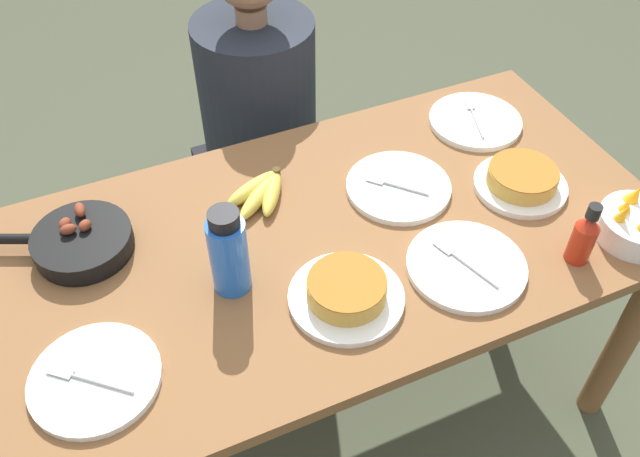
% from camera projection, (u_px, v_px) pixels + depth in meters
% --- Properties ---
extents(ground_plane, '(14.00, 14.00, 0.00)m').
position_uv_depth(ground_plane, '(320.00, 401.00, 2.09)').
color(ground_plane, '#474C38').
extents(dining_table, '(1.63, 0.81, 0.74)m').
position_uv_depth(dining_table, '(320.00, 267.00, 1.64)').
color(dining_table, brown).
rests_on(dining_table, ground_plane).
extents(banana_bunch, '(0.18, 0.16, 0.04)m').
position_uv_depth(banana_bunch, '(261.00, 192.00, 1.64)').
color(banana_bunch, gold).
rests_on(banana_bunch, dining_table).
extents(skillet, '(0.34, 0.22, 0.08)m').
position_uv_depth(skillet, '(81.00, 242.00, 1.52)').
color(skillet, black).
rests_on(skillet, dining_table).
extents(frittata_plate_center, '(0.25, 0.25, 0.06)m').
position_uv_depth(frittata_plate_center, '(346.00, 292.00, 1.42)').
color(frittata_plate_center, white).
rests_on(frittata_plate_center, dining_table).
extents(frittata_plate_side, '(0.23, 0.23, 0.06)m').
position_uv_depth(frittata_plate_side, '(522.00, 180.00, 1.66)').
color(frittata_plate_side, white).
rests_on(frittata_plate_side, dining_table).
extents(empty_plate_near_front, '(0.25, 0.25, 0.02)m').
position_uv_depth(empty_plate_near_front, '(95.00, 379.00, 1.29)').
color(empty_plate_near_front, white).
rests_on(empty_plate_near_front, dining_table).
extents(empty_plate_far_left, '(0.27, 0.27, 0.02)m').
position_uv_depth(empty_plate_far_left, '(466.00, 266.00, 1.49)').
color(empty_plate_far_left, white).
rests_on(empty_plate_far_left, dining_table).
extents(empty_plate_far_right, '(0.26, 0.26, 0.02)m').
position_uv_depth(empty_plate_far_right, '(398.00, 187.00, 1.67)').
color(empty_plate_far_right, white).
rests_on(empty_plate_far_right, dining_table).
extents(empty_plate_mid_edge, '(0.25, 0.25, 0.02)m').
position_uv_depth(empty_plate_mid_edge, '(475.00, 121.00, 1.86)').
color(empty_plate_mid_edge, white).
rests_on(empty_plate_mid_edge, dining_table).
extents(fruit_bowl_mango, '(0.18, 0.18, 0.12)m').
position_uv_depth(fruit_bowl_mango, '(637.00, 224.00, 1.54)').
color(fruit_bowl_mango, white).
rests_on(fruit_bowl_mango, dining_table).
extents(water_bottle, '(0.08, 0.08, 0.22)m').
position_uv_depth(water_bottle, '(229.00, 253.00, 1.39)').
color(water_bottle, blue).
rests_on(water_bottle, dining_table).
extents(hot_sauce_bottle, '(0.05, 0.05, 0.16)m').
position_uv_depth(hot_sauce_bottle, '(584.00, 236.00, 1.47)').
color(hot_sauce_bottle, '#B72814').
rests_on(hot_sauce_bottle, dining_table).
extents(person_figure, '(0.39, 0.39, 1.18)m').
position_uv_depth(person_figure, '(262.00, 148.00, 2.20)').
color(person_figure, black).
rests_on(person_figure, ground_plane).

